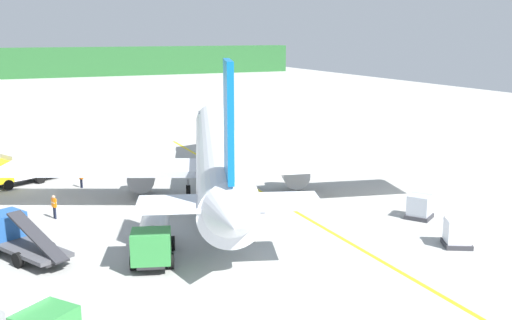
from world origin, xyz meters
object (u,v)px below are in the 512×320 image
(service_truck_catering, at_px, (25,166))
(cargo_container_mid, at_px, (420,207))
(airliner_foreground, at_px, (219,155))
(crew_supervisor, at_px, (54,205))
(service_truck_baggage, at_px, (153,235))
(crew_loader_right, at_px, (81,177))
(service_truck_fuel, at_px, (15,236))
(service_truck_pushback, at_px, (5,318))
(cargo_container_near, at_px, (457,233))

(service_truck_catering, relative_size, cargo_container_mid, 2.94)
(airliner_foreground, relative_size, cargo_container_mid, 16.97)
(crew_supervisor, bearing_deg, airliner_foreground, 5.66)
(airliner_foreground, bearing_deg, service_truck_baggage, -126.48)
(crew_loader_right, bearing_deg, airliner_foreground, -34.05)
(airliner_foreground, distance_m, service_truck_fuel, 18.18)
(airliner_foreground, relative_size, service_truck_fuel, 5.80)
(service_truck_pushback, relative_size, crew_supervisor, 3.72)
(service_truck_fuel, bearing_deg, service_truck_catering, 84.94)
(service_truck_baggage, bearing_deg, airliner_foreground, 53.52)
(airliner_foreground, height_order, service_truck_pushback, airliner_foreground)
(cargo_container_near, bearing_deg, crew_supervisor, 144.09)
(airliner_foreground, relative_size, crew_loader_right, 24.91)
(service_truck_pushback, bearing_deg, service_truck_fuel, 85.70)
(cargo_container_near, height_order, cargo_container_mid, cargo_container_near)
(crew_supervisor, bearing_deg, service_truck_fuel, -114.14)
(airliner_foreground, xyz_separation_m, crew_loader_right, (-10.30, 6.96, -2.43))
(service_truck_pushback, height_order, crew_supervisor, service_truck_pushback)
(service_truck_pushback, relative_size, cargo_container_near, 2.93)
(service_truck_catering, xyz_separation_m, crew_supervisor, (1.26, -12.04, -0.54))
(service_truck_catering, distance_m, service_truck_pushback, 30.60)
(cargo_container_mid, bearing_deg, cargo_container_near, -106.19)
(service_truck_catering, distance_m, cargo_container_mid, 34.38)
(airliner_foreground, relative_size, cargo_container_near, 18.05)
(airliner_foreground, distance_m, service_truck_baggage, 14.76)
(cargo_container_near, bearing_deg, service_truck_fuel, 158.70)
(service_truck_baggage, height_order, cargo_container_near, service_truck_baggage)
(cargo_container_mid, bearing_deg, service_truck_baggage, 178.86)
(service_truck_pushback, bearing_deg, crew_loader_right, 75.59)
(service_truck_baggage, xyz_separation_m, cargo_container_mid, (19.73, -0.39, -0.52))
(service_truck_catering, bearing_deg, crew_loader_right, -40.93)
(cargo_container_mid, relative_size, crew_supervisor, 1.35)
(crew_loader_right, height_order, crew_supervisor, crew_supervisor)
(service_truck_fuel, xyz_separation_m, service_truck_baggage, (7.57, -3.96, 0.24))
(airliner_foreground, bearing_deg, crew_supervisor, -174.34)
(cargo_container_mid, xyz_separation_m, crew_loader_right, (-21.33, 19.11, 0.08))
(service_truck_fuel, relative_size, cargo_container_near, 3.11)
(service_truck_fuel, bearing_deg, crew_supervisor, 65.86)
(service_truck_pushback, relative_size, crew_loader_right, 4.04)
(airliner_foreground, xyz_separation_m, service_truck_pushback, (-17.17, -19.78, -1.87))
(service_truck_fuel, xyz_separation_m, cargo_container_near, (25.66, -10.00, -0.25))
(cargo_container_near, distance_m, crew_loader_right, 31.63)
(service_truck_fuel, distance_m, service_truck_baggage, 8.55)
(cargo_container_mid, bearing_deg, airliner_foreground, 132.23)
(airliner_foreground, height_order, service_truck_catering, airliner_foreground)
(service_truck_catering, height_order, cargo_container_near, service_truck_catering)
(service_truck_pushback, xyz_separation_m, cargo_container_near, (26.56, 1.98, -0.61))
(service_truck_catering, relative_size, service_truck_pushback, 1.07)
(crew_loader_right, bearing_deg, service_truck_pushback, -104.41)
(cargo_container_near, xyz_separation_m, cargo_container_mid, (1.64, 5.65, -0.03))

